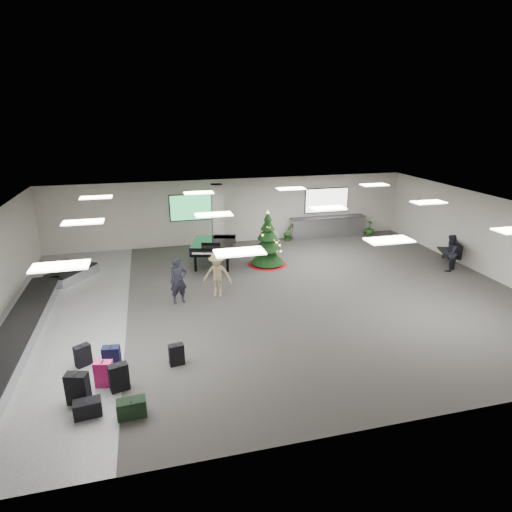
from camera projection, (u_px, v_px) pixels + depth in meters
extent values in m
plane|color=#322F2D|center=(272.00, 297.00, 15.39)|extent=(18.00, 18.00, 0.00)
cube|color=beige|center=(233.00, 211.00, 21.29)|extent=(18.00, 0.02, 3.20)
cube|color=beige|center=(371.00, 364.00, 8.45)|extent=(18.00, 0.02, 3.20)
cube|color=beige|center=(489.00, 237.00, 16.97)|extent=(0.02, 14.00, 3.20)
cube|color=silver|center=(273.00, 209.00, 14.35)|extent=(18.00, 14.00, 0.02)
cube|color=slate|center=(63.00, 319.00, 13.75)|extent=(4.00, 14.00, 0.01)
cube|color=#B4B1A5|center=(217.00, 219.00, 19.77)|extent=(0.50, 0.50, 3.20)
cube|color=green|center=(192.00, 207.00, 20.68)|extent=(2.20, 0.08, 1.30)
cube|color=white|center=(327.00, 200.00, 22.31)|extent=(2.40, 0.08, 1.30)
cube|color=white|center=(60.00, 266.00, 9.30)|extent=(1.20, 0.60, 0.04)
cube|color=white|center=(83.00, 222.00, 12.97)|extent=(1.20, 0.60, 0.04)
cube|color=white|center=(96.00, 197.00, 16.64)|extent=(1.20, 0.60, 0.04)
cube|color=white|center=(240.00, 252.00, 10.24)|extent=(1.20, 0.60, 0.04)
cube|color=white|center=(214.00, 215.00, 13.90)|extent=(1.20, 0.60, 0.04)
cube|color=white|center=(199.00, 193.00, 17.57)|extent=(1.20, 0.60, 0.04)
cube|color=white|center=(389.00, 240.00, 11.17)|extent=(1.20, 0.60, 0.04)
cube|color=white|center=(328.00, 208.00, 14.84)|extent=(1.20, 0.60, 0.04)
cube|color=white|center=(291.00, 189.00, 18.50)|extent=(1.20, 0.60, 0.04)
cube|color=white|center=(428.00, 202.00, 15.77)|extent=(1.20, 0.60, 0.04)
cube|color=white|center=(374.00, 185.00, 19.44)|extent=(1.20, 0.60, 0.04)
cube|color=silver|center=(20.00, 332.00, 12.54)|extent=(1.00, 8.00, 0.38)
cube|color=black|center=(18.00, 326.00, 12.47)|extent=(0.95, 7.90, 0.05)
cube|color=silver|center=(72.00, 274.00, 16.95)|extent=(1.97, 2.21, 0.38)
cube|color=black|center=(71.00, 269.00, 16.88)|extent=(1.87, 2.10, 0.05)
cube|color=silver|center=(328.00, 227.00, 22.48)|extent=(4.00, 0.60, 1.05)
cube|color=#2B2B2E|center=(328.00, 217.00, 22.31)|extent=(4.05, 0.65, 0.04)
cube|color=black|center=(78.00, 388.00, 9.68)|extent=(0.55, 0.40, 0.77)
cube|color=black|center=(75.00, 374.00, 9.56)|extent=(0.08, 0.17, 0.02)
cube|color=black|center=(119.00, 377.00, 10.16)|extent=(0.49, 0.35, 0.69)
cube|color=black|center=(117.00, 364.00, 10.04)|extent=(0.07, 0.14, 0.02)
cube|color=#F01F71|center=(104.00, 374.00, 10.31)|extent=(0.47, 0.33, 0.66)
cube|color=black|center=(102.00, 362.00, 10.20)|extent=(0.06, 0.15, 0.02)
cube|color=black|center=(177.00, 355.00, 11.20)|extent=(0.42, 0.27, 0.58)
cube|color=black|center=(176.00, 344.00, 11.10)|extent=(0.05, 0.13, 0.02)
cube|color=black|center=(112.00, 358.00, 10.94)|extent=(0.46, 0.30, 0.67)
cube|color=black|center=(110.00, 347.00, 10.83)|extent=(0.05, 0.15, 0.02)
cube|color=black|center=(132.00, 408.00, 9.31)|extent=(0.64, 0.35, 0.42)
cube|color=black|center=(131.00, 400.00, 9.24)|extent=(0.04, 0.19, 0.02)
cube|color=black|center=(83.00, 355.00, 11.15)|extent=(0.46, 0.40, 0.58)
cube|color=black|center=(81.00, 345.00, 11.06)|extent=(0.10, 0.13, 0.02)
cube|color=black|center=(88.00, 408.00, 9.33)|extent=(0.61, 0.39, 0.38)
cube|color=black|center=(86.00, 401.00, 9.27)|extent=(0.05, 0.19, 0.02)
cone|color=maroon|center=(267.00, 263.00, 18.59)|extent=(1.71, 1.71, 0.11)
cylinder|color=#3F2819|center=(267.00, 259.00, 18.53)|extent=(0.11, 0.11, 0.45)
cone|color=black|center=(267.00, 254.00, 18.45)|extent=(1.44, 1.44, 0.81)
cone|color=black|center=(268.00, 242.00, 18.27)|extent=(1.17, 1.17, 0.72)
cone|color=black|center=(268.00, 232.00, 18.13)|extent=(0.90, 0.90, 0.63)
cone|color=black|center=(268.00, 223.00, 18.01)|extent=(0.63, 0.63, 0.54)
cone|color=black|center=(268.00, 216.00, 17.91)|extent=(0.36, 0.36, 0.40)
cone|color=#FFE566|center=(268.00, 211.00, 17.84)|extent=(0.14, 0.14, 0.16)
cube|color=black|center=(214.00, 245.00, 18.22)|extent=(2.21, 2.36, 0.31)
cube|color=black|center=(210.00, 255.00, 17.25)|extent=(1.64, 0.78, 0.11)
cube|color=white|center=(210.00, 254.00, 17.19)|extent=(1.43, 0.56, 0.02)
cube|color=black|center=(211.00, 245.00, 17.41)|extent=(0.76, 0.25, 0.24)
cylinder|color=black|center=(195.00, 263.00, 17.68)|extent=(0.11, 0.11, 0.76)
cylinder|color=black|center=(228.00, 263.00, 17.63)|extent=(0.11, 0.11, 0.76)
cylinder|color=black|center=(216.00, 251.00, 19.13)|extent=(0.11, 0.11, 0.76)
cube|color=black|center=(449.00, 253.00, 18.64)|extent=(1.09, 1.71, 0.06)
cylinder|color=black|center=(458.00, 263.00, 18.12)|extent=(0.06, 0.06, 0.43)
cylinder|color=black|center=(438.00, 254.00, 19.32)|extent=(0.06, 0.06, 0.43)
cube|color=black|center=(455.00, 246.00, 18.60)|extent=(0.63, 1.54, 0.54)
imported|color=black|center=(178.00, 281.00, 14.65)|extent=(0.66, 0.50, 1.64)
imported|color=#9C8B60|center=(217.00, 275.00, 15.21)|extent=(1.19, 0.91, 1.62)
imported|color=black|center=(450.00, 253.00, 17.63)|extent=(0.95, 0.90, 1.55)
imported|color=#164516|center=(288.00, 232.00, 21.85)|extent=(0.60, 0.53, 0.91)
imported|color=#164516|center=(370.00, 228.00, 22.90)|extent=(0.50, 0.50, 0.78)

